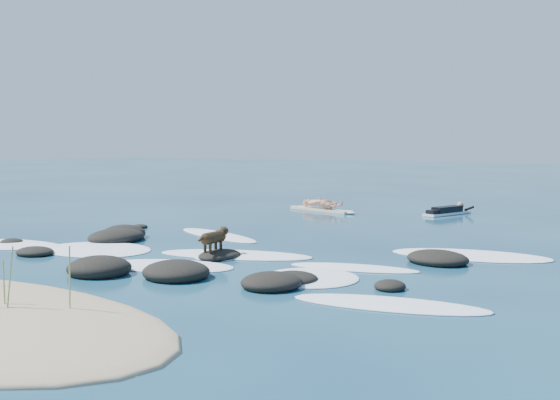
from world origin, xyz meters
The scene contains 6 objects.
ground centered at (0.00, 0.00, 0.00)m, with size 160.00×160.00×0.00m, color #0A2642.
reef_rocks centered at (0.10, -2.29, 0.11)m, with size 12.28×7.04×0.52m.
breaking_foam centered at (0.79, -1.56, 0.01)m, with size 14.64×7.48×0.12m.
standing_surfer_rig centered at (-1.80, 9.08, 0.80)m, with size 3.53×1.42×2.04m.
paddling_surfer_rig centered at (3.09, 10.35, 0.16)m, with size 1.58×2.59×0.46m.
dog centered at (0.65, -1.80, 0.51)m, with size 0.32×1.21×0.77m.
Camera 1 is at (9.48, -13.96, 2.78)m, focal length 40.00 mm.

